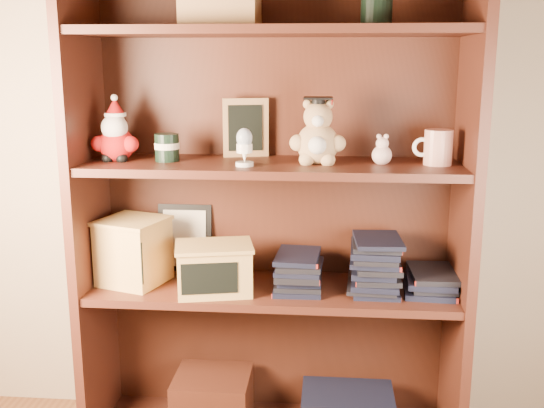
{
  "coord_description": "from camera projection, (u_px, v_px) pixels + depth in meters",
  "views": [
    {
      "loc": [
        0.05,
        -0.61,
        1.26
      ],
      "look_at": [
        -0.12,
        1.3,
        0.82
      ],
      "focal_mm": 42.0,
      "sensor_mm": 36.0,
      "label": 1
    }
  ],
  "objects": [
    {
      "name": "bookcase",
      "position": [
        273.0,
        213.0,
        2.03
      ],
      "size": [
        1.2,
        0.35,
        1.6
      ],
      "color": "#441E13",
      "rests_on": "ground"
    },
    {
      "name": "shelf_lower",
      "position": [
        272.0,
        290.0,
        2.03
      ],
      "size": [
        1.14,
        0.33,
        0.02
      ],
      "color": "#441E13",
      "rests_on": "ground"
    },
    {
      "name": "shelf_upper",
      "position": [
        272.0,
        167.0,
        1.94
      ],
      "size": [
        1.14,
        0.33,
        0.02
      ],
      "color": "#441E13",
      "rests_on": "ground"
    },
    {
      "name": "santa_plush",
      "position": [
        116.0,
        136.0,
        1.96
      ],
      "size": [
        0.15,
        0.11,
        0.21
      ],
      "color": "#A50F0F",
      "rests_on": "shelf_upper"
    },
    {
      "name": "teachers_tin",
      "position": [
        167.0,
        147.0,
        1.96
      ],
      "size": [
        0.08,
        0.08,
        0.08
      ],
      "color": "black",
      "rests_on": "shelf_upper"
    },
    {
      "name": "chalkboard_plaque",
      "position": [
        246.0,
        129.0,
        2.04
      ],
      "size": [
        0.15,
        0.1,
        0.19
      ],
      "color": "#9E7547",
      "rests_on": "shelf_upper"
    },
    {
      "name": "egg_cup",
      "position": [
        244.0,
        146.0,
        1.86
      ],
      "size": [
        0.05,
        0.05,
        0.11
      ],
      "color": "white",
      "rests_on": "shelf_upper"
    },
    {
      "name": "grad_teddy_bear",
      "position": [
        318.0,
        138.0,
        1.9
      ],
      "size": [
        0.17,
        0.14,
        0.2
      ],
      "color": "tan",
      "rests_on": "shelf_upper"
    },
    {
      "name": "pink_figurine",
      "position": [
        382.0,
        152.0,
        1.9
      ],
      "size": [
        0.06,
        0.06,
        0.09
      ],
      "color": "beige",
      "rests_on": "shelf_upper"
    },
    {
      "name": "teacher_mug",
      "position": [
        437.0,
        147.0,
        1.88
      ],
      "size": [
        0.12,
        0.08,
        0.1
      ],
      "color": "silver",
      "rests_on": "shelf_upper"
    },
    {
      "name": "certificate_frame",
      "position": [
        185.0,
        238.0,
        2.16
      ],
      "size": [
        0.18,
        0.05,
        0.23
      ],
      "color": "black",
      "rests_on": "shelf_lower"
    },
    {
      "name": "treats_box",
      "position": [
        133.0,
        251.0,
        2.04
      ],
      "size": [
        0.24,
        0.24,
        0.21
      ],
      "color": "tan",
      "rests_on": "shelf_lower"
    },
    {
      "name": "pencils_box",
      "position": [
        214.0,
        268.0,
        1.96
      ],
      "size": [
        0.27,
        0.21,
        0.15
      ],
      "color": "tan",
      "rests_on": "shelf_lower"
    },
    {
      "name": "book_stack_left",
      "position": [
        297.0,
        270.0,
        2.01
      ],
      "size": [
        0.14,
        0.2,
        0.11
      ],
      "color": "black",
      "rests_on": "shelf_lower"
    },
    {
      "name": "book_stack_mid",
      "position": [
        375.0,
        263.0,
        1.98
      ],
      "size": [
        0.14,
        0.2,
        0.18
      ],
      "color": "black",
      "rests_on": "shelf_lower"
    },
    {
      "name": "book_stack_right",
      "position": [
        432.0,
        282.0,
        1.98
      ],
      "size": [
        0.14,
        0.2,
        0.06
      ],
      "color": "black",
      "rests_on": "shelf_lower"
    }
  ]
}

